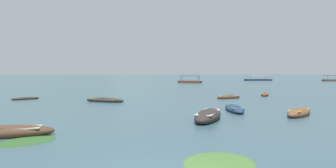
{
  "coord_description": "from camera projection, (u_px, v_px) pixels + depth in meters",
  "views": [
    {
      "loc": [
        0.85,
        -7.1,
        2.99
      ],
      "look_at": [
        -1.24,
        58.56,
        0.49
      ],
      "focal_mm": 29.02,
      "sensor_mm": 36.0,
      "label": 1
    }
  ],
  "objects": [
    {
      "name": "rowboat_0",
      "position": [
        234.0,
        109.0,
        21.84
      ],
      "size": [
        1.28,
        4.41,
        0.58
      ],
      "color": "navy",
      "rests_on": "ground"
    },
    {
      "name": "rowboat_7",
      "position": [
        105.0,
        100.0,
        28.83
      ],
      "size": [
        4.67,
        2.41,
        0.56
      ],
      "color": "#2D2826",
      "rests_on": "ground"
    },
    {
      "name": "weed_patch_1",
      "position": [
        229.0,
        95.0,
        37.93
      ],
      "size": [
        2.11,
        1.93,
        0.14
      ],
      "primitive_type": "ellipsoid",
      "rotation": [
        0.0,
        0.0,
        2.68
      ],
      "color": "#2D5628",
      "rests_on": "ground"
    },
    {
      "name": "ferry_0",
      "position": [
        190.0,
        82.0,
        86.89
      ],
      "size": [
        7.96,
        5.0,
        2.54
      ],
      "color": "brown",
      "rests_on": "ground"
    },
    {
      "name": "weed_patch_3",
      "position": [
        27.0,
        141.0,
        12.01
      ],
      "size": [
        3.05,
        3.01,
        0.14
      ],
      "primitive_type": "ellipsoid",
      "rotation": [
        0.0,
        0.0,
        0.75
      ],
      "color": "#2D5628",
      "rests_on": "ground"
    },
    {
      "name": "weed_patch_4",
      "position": [
        219.0,
        163.0,
        9.05
      ],
      "size": [
        3.33,
        3.43,
        0.14
      ],
      "primitive_type": "ellipsoid",
      "rotation": [
        0.0,
        0.0,
        1.05
      ],
      "color": "#477033",
      "rests_on": "ground"
    },
    {
      "name": "ferry_1",
      "position": [
        258.0,
        80.0,
        114.95
      ],
      "size": [
        11.42,
        5.65,
        2.54
      ],
      "color": "navy",
      "rests_on": "ground"
    },
    {
      "name": "ferry_2",
      "position": [
        332.0,
        80.0,
        107.34
      ],
      "size": [
        7.91,
        4.15,
        2.54
      ],
      "color": "brown",
      "rests_on": "ground"
    },
    {
      "name": "ground_plane",
      "position": [
        176.0,
        74.0,
        1505.39
      ],
      "size": [
        6000.0,
        6000.0,
        0.0
      ],
      "primitive_type": "plane",
      "color": "#385660"
    },
    {
      "name": "rowboat_2",
      "position": [
        299.0,
        113.0,
        19.37
      ],
      "size": [
        3.3,
        3.63,
        0.68
      ],
      "color": "brown",
      "rests_on": "ground"
    },
    {
      "name": "mountain_1",
      "position": [
        54.0,
        38.0,
        1946.73
      ],
      "size": [
        1348.01,
        1348.01,
        517.41
      ],
      "primitive_type": "cone",
      "color": "#56665B",
      "rests_on": "ground"
    },
    {
      "name": "rowboat_3",
      "position": [
        265.0,
        94.0,
        36.89
      ],
      "size": [
        2.11,
        3.45,
        0.52
      ],
      "color": "brown",
      "rests_on": "ground"
    },
    {
      "name": "rowboat_6",
      "position": [
        25.0,
        98.0,
        31.44
      ],
      "size": [
        2.71,
        2.71,
        0.37
      ],
      "color": "#2D2826",
      "rests_on": "ground"
    },
    {
      "name": "rowboat_5",
      "position": [
        229.0,
        97.0,
        32.82
      ],
      "size": [
        3.43,
        2.29,
        0.54
      ],
      "color": "brown",
      "rests_on": "ground"
    },
    {
      "name": "mountain_2",
      "position": [
        126.0,
        53.0,
        2132.01
      ],
      "size": [
        1266.06,
        1266.06,
        339.44
      ],
      "primitive_type": "cone",
      "color": "slate",
      "rests_on": "ground"
    },
    {
      "name": "rowboat_1",
      "position": [
        5.0,
        132.0,
        12.88
      ],
      "size": [
        4.61,
        2.3,
        0.67
      ],
      "color": "#4C3323",
      "rests_on": "ground"
    },
    {
      "name": "rowboat_4",
      "position": [
        208.0,
        116.0,
        17.61
      ],
      "size": [
        2.81,
        4.8,
        0.83
      ],
      "color": "#2D2826",
      "rests_on": "ground"
    }
  ]
}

